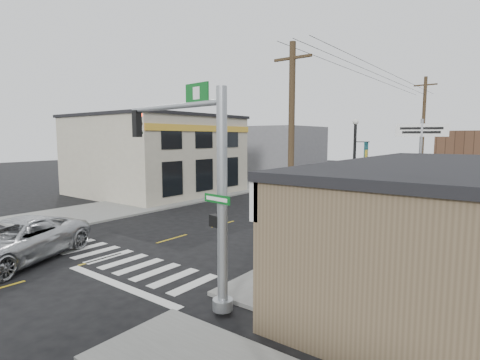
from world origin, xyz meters
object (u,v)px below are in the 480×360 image
Objects in this scene: suv at (15,241)px; utility_pole_far at (423,138)px; guide_sign at (324,207)px; fire_hydrant at (356,246)px; utility_pole_near at (291,161)px; traffic_signal_pole at (201,175)px; dance_center_sign at (421,144)px; bare_tree at (362,177)px; lamp_post at (355,166)px.

utility_pole_far is (9.90, 25.38, 4.14)m from suv.
fire_hydrant is at bearing -55.93° from guide_sign.
utility_pole_near is 0.85× the size of utility_pole_far.
traffic_signal_pole is 0.68× the size of utility_pole_far.
bare_tree is (0.44, -11.10, -1.00)m from dance_center_sign.
fire_hydrant is (2.10, -1.32, -1.27)m from guide_sign.
fire_hydrant is 9.45m from dance_center_sign.
lamp_post is 12.31m from utility_pole_far.
guide_sign is at bearing 147.94° from fire_hydrant.
utility_pole_near is (-0.90, -4.15, 3.80)m from fire_hydrant.
fire_hydrant is at bearing -112.19° from dance_center_sign.
guide_sign is 0.41× the size of dance_center_sign.
fire_hydrant is (10.80, 9.09, -0.41)m from suv.
fire_hydrant is at bearing 17.45° from suv.
utility_pole_near is (-1.50, -12.57, -0.44)m from dance_center_sign.
dance_center_sign is at bearing 85.93° from fire_hydrant.
suv is at bearing -153.79° from guide_sign.
dance_center_sign is 0.74× the size of utility_pole_near.
suv is at bearing -108.40° from utility_pole_far.
suv is at bearing -151.58° from bare_tree.
traffic_signal_pole is at bearing -117.32° from dance_center_sign.
dance_center_sign is (2.57, 15.88, 0.71)m from traffic_signal_pole.
lamp_post is 1.30× the size of bare_tree.
guide_sign is 2.78m from fire_hydrant.
suv is 27.56m from utility_pole_far.
dance_center_sign is 1.32× the size of bare_tree.
lamp_post is 0.98× the size of dance_center_sign.
dance_center_sign reaches higher than guide_sign.
suv is at bearing -139.93° from fire_hydrant.
traffic_signal_pole is at bearing -89.67° from utility_pole_far.
guide_sign is 8.16m from dance_center_sign.
fire_hydrant is at bearing -83.92° from utility_pole_far.
lamp_post reaches higher than suv.
suv is 11.58m from utility_pole_near.
fire_hydrant is at bearing 111.20° from bare_tree.
suv is 9.51m from traffic_signal_pole.
lamp_post is at bearing 112.17° from fire_hydrant.
dance_center_sign is 12.67m from utility_pole_near.
suv is at bearing -152.20° from utility_pole_near.
guide_sign is (-0.13, 8.77, -2.26)m from traffic_signal_pole.
utility_pole_near is at bearing -102.24° from fire_hydrant.
suv is 14.12m from fire_hydrant.
utility_pole_far is at bearing 91.30° from utility_pole_near.
traffic_signal_pole is 1.08× the size of dance_center_sign.
utility_pole_far is (0.00, 20.44, 0.74)m from utility_pole_near.
utility_pole_near is at bearing -101.49° from guide_sign.
bare_tree is (1.04, -2.68, 3.24)m from fire_hydrant.
utility_pole_near is (1.07, 3.30, 0.27)m from traffic_signal_pole.
utility_pole_near reaches higher than bare_tree.
suv is 1.05× the size of dance_center_sign.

